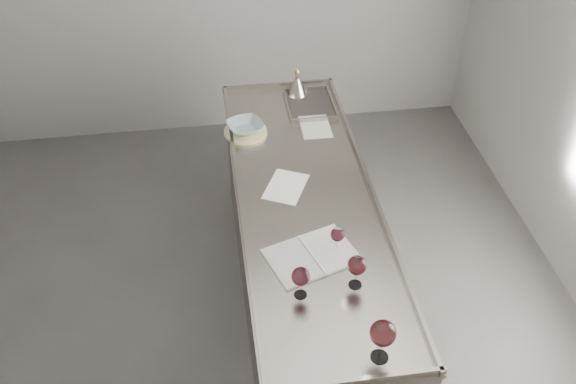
{
  "coord_description": "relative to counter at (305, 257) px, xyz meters",
  "views": [
    {
      "loc": [
        0.01,
        -2.34,
        3.22
      ],
      "look_at": [
        0.39,
        0.26,
        1.02
      ],
      "focal_mm": 40.0,
      "sensor_mm": 36.0,
      "label": 1
    }
  ],
  "objects": [
    {
      "name": "room_shell",
      "position": [
        -0.5,
        -0.3,
        0.93
      ],
      "size": [
        4.54,
        5.04,
        2.84
      ],
      "color": "#494644",
      "rests_on": "ground"
    },
    {
      "name": "counter",
      "position": [
        0.0,
        0.0,
        0.0
      ],
      "size": [
        0.77,
        2.42,
        0.97
      ],
      "color": "gray",
      "rests_on": "ground"
    },
    {
      "name": "wine_glass_left",
      "position": [
        -0.15,
        -0.69,
        0.59
      ],
      "size": [
        0.09,
        0.09,
        0.17
      ],
      "rotation": [
        0.0,
        0.0,
        0.12
      ],
      "color": "white",
      "rests_on": "counter"
    },
    {
      "name": "wine_glass_middle",
      "position": [
        0.13,
        -1.08,
        0.62
      ],
      "size": [
        0.11,
        0.11,
        0.22
      ],
      "rotation": [
        0.0,
        0.0,
        -0.2
      ],
      "color": "white",
      "rests_on": "counter"
    },
    {
      "name": "wine_glass_right",
      "position": [
        0.12,
        -0.67,
        0.6
      ],
      "size": [
        0.09,
        0.09,
        0.18
      ],
      "rotation": [
        0.0,
        0.0,
        -0.21
      ],
      "color": "white",
      "rests_on": "counter"
    },
    {
      "name": "wine_glass_small",
      "position": [
        0.08,
        -0.43,
        0.57
      ],
      "size": [
        0.07,
        0.07,
        0.15
      ],
      "rotation": [
        0.0,
        0.0,
        -0.06
      ],
      "color": "white",
      "rests_on": "counter"
    },
    {
      "name": "notebook",
      "position": [
        -0.05,
        -0.45,
        0.47
      ],
      "size": [
        0.5,
        0.42,
        0.02
      ],
      "rotation": [
        0.0,
        0.0,
        0.32
      ],
      "color": "silver",
      "rests_on": "counter"
    },
    {
      "name": "loose_paper_top",
      "position": [
        0.17,
        0.67,
        0.47
      ],
      "size": [
        0.18,
        0.26,
        0.0
      ],
      "primitive_type": "cube",
      "rotation": [
        0.0,
        0.0,
        -0.01
      ],
      "color": "silver",
      "rests_on": "counter"
    },
    {
      "name": "loose_paper_under",
      "position": [
        -0.1,
        0.1,
        0.47
      ],
      "size": [
        0.3,
        0.34,
        0.0
      ],
      "primitive_type": "cube",
      "rotation": [
        0.0,
        0.0,
        -0.45
      ],
      "color": "white",
      "rests_on": "counter"
    },
    {
      "name": "trivet",
      "position": [
        -0.28,
        0.66,
        0.48
      ],
      "size": [
        0.34,
        0.34,
        0.02
      ],
      "primitive_type": "cylinder",
      "rotation": [
        0.0,
        0.0,
        0.35
      ],
      "color": "beige",
      "rests_on": "counter"
    },
    {
      "name": "ceramic_bowl",
      "position": [
        -0.28,
        0.66,
        0.51
      ],
      "size": [
        0.27,
        0.27,
        0.05
      ],
      "primitive_type": "imported",
      "rotation": [
        0.0,
        0.0,
        0.29
      ],
      "color": "#94A8AC",
      "rests_on": "trivet"
    },
    {
      "name": "wine_funnel",
      "position": [
        0.12,
        1.08,
        0.53
      ],
      "size": [
        0.14,
        0.14,
        0.21
      ],
      "rotation": [
        0.0,
        0.0,
        -0.14
      ],
      "color": "#A79F94",
      "rests_on": "counter"
    }
  ]
}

